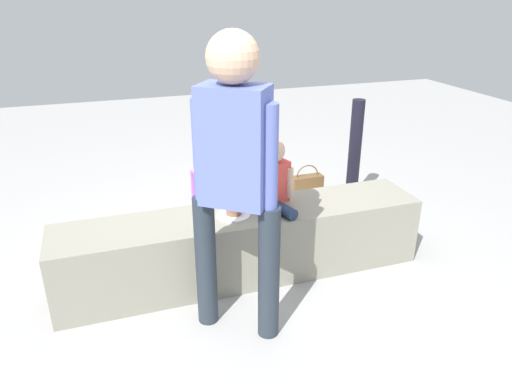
{
  "coord_description": "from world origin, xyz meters",
  "views": [
    {
      "loc": [
        -0.83,
        -2.73,
        1.87
      ],
      "look_at": [
        0.01,
        -0.25,
        0.73
      ],
      "focal_mm": 33.54,
      "sensor_mm": 36.0,
      "label": 1
    }
  ],
  "objects_px": {
    "cake_plate": "(234,213)",
    "water_bottle_near_gift": "(185,221)",
    "gift_bag": "(203,185)",
    "handbag_black_leather": "(220,204)",
    "adult_standing": "(235,166)",
    "cake_box_white": "(149,254)",
    "handbag_brown_canvas": "(307,187)",
    "child_seated": "(273,179)"
  },
  "relations": [
    {
      "from": "cake_plate",
      "to": "adult_standing",
      "type": "bearing_deg",
      "value": -104.52
    },
    {
      "from": "adult_standing",
      "to": "gift_bag",
      "type": "bearing_deg",
      "value": 83.58
    },
    {
      "from": "adult_standing",
      "to": "cake_box_white",
      "type": "bearing_deg",
      "value": 114.31
    },
    {
      "from": "adult_standing",
      "to": "cake_box_white",
      "type": "relative_size",
      "value": 5.03
    },
    {
      "from": "child_seated",
      "to": "water_bottle_near_gift",
      "type": "relative_size",
      "value": 2.18
    },
    {
      "from": "cake_plate",
      "to": "handbag_brown_canvas",
      "type": "xyz_separation_m",
      "value": [
        1.01,
        1.06,
        -0.38
      ]
    },
    {
      "from": "water_bottle_near_gift",
      "to": "handbag_black_leather",
      "type": "relative_size",
      "value": 0.69
    },
    {
      "from": "child_seated",
      "to": "adult_standing",
      "type": "height_order",
      "value": "adult_standing"
    },
    {
      "from": "adult_standing",
      "to": "water_bottle_near_gift",
      "type": "relative_size",
      "value": 7.59
    },
    {
      "from": "child_seated",
      "to": "cake_plate",
      "type": "height_order",
      "value": "child_seated"
    },
    {
      "from": "cake_plate",
      "to": "cake_box_white",
      "type": "xyz_separation_m",
      "value": [
        -0.54,
        0.41,
        -0.44
      ]
    },
    {
      "from": "child_seated",
      "to": "cake_plate",
      "type": "relative_size",
      "value": 2.16
    },
    {
      "from": "handbag_brown_canvas",
      "to": "gift_bag",
      "type": "bearing_deg",
      "value": 163.8
    },
    {
      "from": "cake_box_white",
      "to": "gift_bag",
      "type": "bearing_deg",
      "value": 56.25
    },
    {
      "from": "cake_plate",
      "to": "water_bottle_near_gift",
      "type": "height_order",
      "value": "cake_plate"
    },
    {
      "from": "adult_standing",
      "to": "water_bottle_near_gift",
      "type": "xyz_separation_m",
      "value": [
        -0.07,
        1.26,
        -0.92
      ]
    },
    {
      "from": "water_bottle_near_gift",
      "to": "handbag_brown_canvas",
      "type": "distance_m",
      "value": 1.25
    },
    {
      "from": "adult_standing",
      "to": "handbag_black_leather",
      "type": "height_order",
      "value": "adult_standing"
    },
    {
      "from": "child_seated",
      "to": "handbag_brown_canvas",
      "type": "height_order",
      "value": "child_seated"
    },
    {
      "from": "water_bottle_near_gift",
      "to": "cake_box_white",
      "type": "relative_size",
      "value": 0.66
    },
    {
      "from": "adult_standing",
      "to": "handbag_brown_canvas",
      "type": "distance_m",
      "value": 2.13
    },
    {
      "from": "adult_standing",
      "to": "cake_box_white",
      "type": "distance_m",
      "value": 1.38
    },
    {
      "from": "gift_bag",
      "to": "handbag_brown_canvas",
      "type": "height_order",
      "value": "same"
    },
    {
      "from": "cake_box_white",
      "to": "handbag_brown_canvas",
      "type": "height_order",
      "value": "handbag_brown_canvas"
    },
    {
      "from": "cake_plate",
      "to": "cake_box_white",
      "type": "height_order",
      "value": "cake_plate"
    },
    {
      "from": "water_bottle_near_gift",
      "to": "cake_box_white",
      "type": "xyz_separation_m",
      "value": [
        -0.34,
        -0.35,
        -0.04
      ]
    },
    {
      "from": "child_seated",
      "to": "adult_standing",
      "type": "distance_m",
      "value": 0.74
    },
    {
      "from": "cake_plate",
      "to": "handbag_brown_canvas",
      "type": "bearing_deg",
      "value": 46.31
    },
    {
      "from": "child_seated",
      "to": "cake_plate",
      "type": "xyz_separation_m",
      "value": [
        -0.28,
        -0.03,
        -0.19
      ]
    },
    {
      "from": "adult_standing",
      "to": "cake_plate",
      "type": "height_order",
      "value": "adult_standing"
    },
    {
      "from": "water_bottle_near_gift",
      "to": "cake_box_white",
      "type": "height_order",
      "value": "water_bottle_near_gift"
    },
    {
      "from": "child_seated",
      "to": "water_bottle_near_gift",
      "type": "xyz_separation_m",
      "value": [
        -0.48,
        0.73,
        -0.59
      ]
    },
    {
      "from": "gift_bag",
      "to": "water_bottle_near_gift",
      "type": "relative_size",
      "value": 1.55
    },
    {
      "from": "handbag_black_leather",
      "to": "handbag_brown_canvas",
      "type": "bearing_deg",
      "value": 5.67
    },
    {
      "from": "gift_bag",
      "to": "handbag_black_leather",
      "type": "distance_m",
      "value": 0.37
    },
    {
      "from": "child_seated",
      "to": "cake_box_white",
      "type": "distance_m",
      "value": 1.1
    },
    {
      "from": "cake_plate",
      "to": "water_bottle_near_gift",
      "type": "distance_m",
      "value": 0.88
    },
    {
      "from": "child_seated",
      "to": "handbag_brown_canvas",
      "type": "xyz_separation_m",
      "value": [
        0.74,
        1.03,
        -0.57
      ]
    },
    {
      "from": "cake_plate",
      "to": "handbag_black_leather",
      "type": "relative_size",
      "value": 0.7
    },
    {
      "from": "gift_bag",
      "to": "water_bottle_near_gift",
      "type": "distance_m",
      "value": 0.64
    },
    {
      "from": "gift_bag",
      "to": "handbag_black_leather",
      "type": "bearing_deg",
      "value": -78.24
    },
    {
      "from": "child_seated",
      "to": "cake_box_white",
      "type": "bearing_deg",
      "value": 155.02
    }
  ]
}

